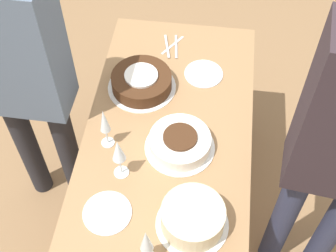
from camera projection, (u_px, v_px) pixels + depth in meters
The scene contains 12 objects.
ground_plane at pixel (168, 211), 2.67m from camera, with size 12.00×12.00×0.00m, color #8E6B47.
dining_table at pixel (168, 149), 2.17m from camera, with size 1.47×0.74×0.75m.
cake_center_white at pixel (180, 143), 1.99m from camera, with size 0.30×0.30×0.08m.
cake_front_chocolate at pixel (142, 82), 2.20m from camera, with size 0.32×0.32×0.09m.
cake_back_decorated at pixel (193, 218), 1.76m from camera, with size 0.28×0.28×0.11m.
wine_glass_near at pixel (118, 152), 1.82m from camera, with size 0.06×0.06×0.22m.
wine_glass_far at pixel (145, 241), 1.61m from camera, with size 0.06×0.06×0.22m.
wine_glass_extra at pixel (104, 122), 1.92m from camera, with size 0.06×0.06×0.22m.
dessert_plate_left at pixel (204, 74), 2.28m from camera, with size 0.19×0.19×0.01m.
dessert_plate_right at pixel (107, 213), 1.83m from camera, with size 0.19×0.19×0.01m.
fork_pile at pixel (172, 46), 2.40m from camera, with size 0.18×0.10×0.01m.
person_cutting at pixel (20, 71), 1.98m from camera, with size 0.23×0.40×1.63m.
Camera 1 is at (1.22, 0.16, 2.42)m, focal length 50.00 mm.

